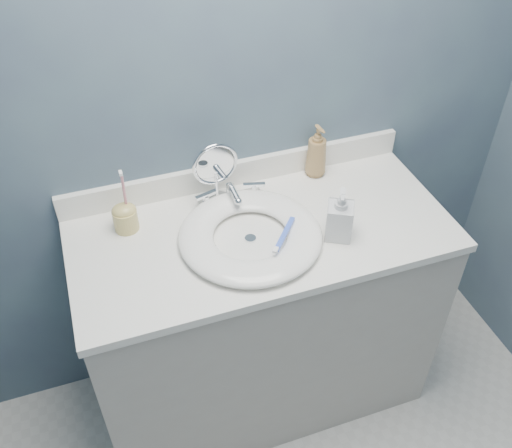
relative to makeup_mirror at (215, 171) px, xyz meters
name	(u,v)px	position (x,y,z in m)	size (l,w,h in m)	color
back_wall	(234,100)	(0.09, 0.08, 0.20)	(2.20, 0.02, 2.40)	#424E63
vanity_cabinet	(261,321)	(0.09, -0.19, -0.58)	(1.20, 0.55, 0.85)	#B0ABA1
countertop	(262,234)	(0.09, -0.19, -0.14)	(1.22, 0.57, 0.03)	white
backsplash	(237,173)	(0.09, 0.07, -0.08)	(1.22, 0.02, 0.09)	white
basin	(250,235)	(0.04, -0.22, -0.11)	(0.45, 0.45, 0.04)	white
drain	(250,239)	(0.04, -0.22, -0.12)	(0.04, 0.04, 0.01)	silver
faucet	(231,196)	(0.04, -0.02, -0.10)	(0.25, 0.13, 0.07)	silver
makeup_mirror	(215,171)	(0.00, 0.00, 0.00)	(0.16, 0.09, 0.23)	silver
soap_bottle_amber	(317,151)	(0.37, 0.03, -0.03)	(0.08, 0.08, 0.20)	olive
soap_bottle_clear	(340,214)	(0.31, -0.29, -0.04)	(0.08, 0.08, 0.18)	silver
toothbrush_holder	(125,216)	(-0.31, -0.04, -0.07)	(0.08, 0.08, 0.22)	tan
toothbrush_lying	(284,235)	(0.13, -0.28, -0.08)	(0.12, 0.14, 0.02)	blue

